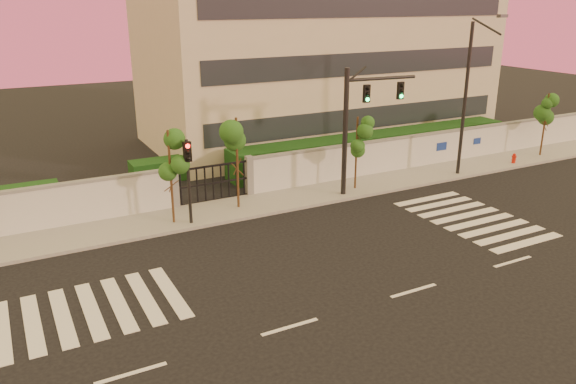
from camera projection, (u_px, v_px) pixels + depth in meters
The scene contains 14 objects.
ground at pixel (414, 291), 19.98m from camera, with size 120.00×120.00×0.00m, color black.
sidewalk at pixel (280, 201), 28.73m from camera, with size 60.00×3.00×0.15m, color gray.
perimeter_wall at pixel (268, 174), 29.71m from camera, with size 60.00×0.36×2.20m.
hedge_row at pixel (264, 163), 32.55m from camera, with size 41.00×4.25×1.80m.
institutional_building at pixel (318, 53), 40.34m from camera, with size 24.40×12.40×12.25m.
road_markings at pixel (321, 259), 22.42m from camera, with size 57.00×7.62×0.02m.
street_tree_c at pixel (170, 156), 24.76m from camera, with size 1.31×1.04×4.46m.
street_tree_d at pixel (237, 143), 26.64m from camera, with size 1.44×1.14×4.60m.
street_tree_e at pixel (357, 137), 29.53m from camera, with size 1.33×1.06×4.06m.
street_tree_f at pixel (547, 111), 35.96m from camera, with size 1.41×1.12×4.19m.
traffic_signal_main at pixel (360, 116), 28.56m from camera, with size 4.22×0.56×6.68m.
traffic_signal_secondary at pixel (188, 172), 24.89m from camera, with size 0.32×0.32×4.06m.
streetlight_east at pixel (468, 92), 31.30m from camera, with size 0.54×2.20×9.12m.
fire_hydrant at pixel (514, 159), 35.01m from camera, with size 0.30×0.29×0.77m.
Camera 1 is at (-12.27, -13.59, 9.83)m, focal length 35.00 mm.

